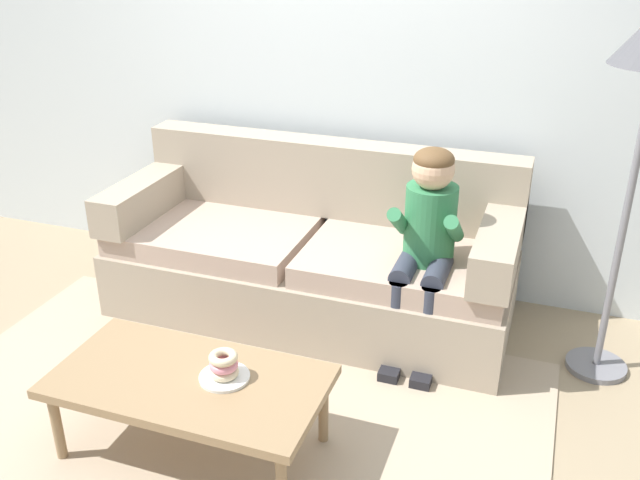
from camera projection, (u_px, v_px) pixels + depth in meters
The scene contains 11 objects.
ground at pixel (242, 390), 3.42m from camera, with size 10.00×10.00×0.00m, color #9E896B.
wall_back at pixel (335, 51), 4.03m from camera, with size 8.00×0.10×2.80m, color silver.
area_rug at pixel (218, 420), 3.20m from camera, with size 2.92×1.95×0.01m, color tan.
couch at pixel (313, 257), 3.98m from camera, with size 2.24×0.90×0.94m.
coffee_table at pixel (189, 385), 2.89m from camera, with size 1.13×0.59×0.38m.
person_child at pixel (427, 235), 3.46m from camera, with size 0.34×0.58×1.10m.
plate at pixel (225, 377), 2.86m from camera, with size 0.21×0.21×0.01m, color white.
donut at pixel (224, 372), 2.85m from camera, with size 0.12×0.12×0.04m, color beige.
donut_second at pixel (224, 365), 2.84m from camera, with size 0.12×0.12×0.04m, color pink.
donut_third at pixel (223, 357), 2.82m from camera, with size 0.12×0.12×0.04m, color beige.
toy_controller at pixel (185, 378), 3.46m from camera, with size 0.23×0.09×0.05m.
Camera 1 is at (1.30, -2.50, 2.10)m, focal length 39.21 mm.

